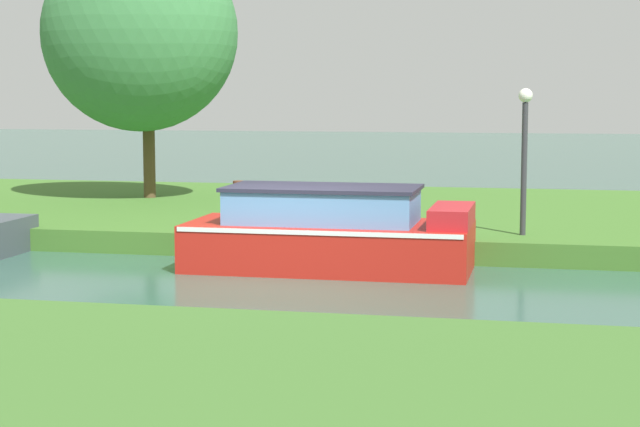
# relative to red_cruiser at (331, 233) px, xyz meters

# --- Properties ---
(ground_plane) EXTENTS (120.00, 120.00, 0.00)m
(ground_plane) POSITION_rel_red_cruiser_xyz_m (-0.62, -1.20, -0.59)
(ground_plane) COLOR #325A4B
(riverbank_far) EXTENTS (72.00, 10.00, 0.40)m
(riverbank_far) POSITION_rel_red_cruiser_xyz_m (-0.62, 5.80, -0.39)
(riverbank_far) COLOR #3E6D27
(riverbank_far) RESTS_ON ground_plane
(red_cruiser) EXTENTS (4.53, 1.97, 1.34)m
(red_cruiser) POSITION_rel_red_cruiser_xyz_m (0.00, 0.00, 0.00)
(red_cruiser) COLOR #B21F16
(red_cruiser) RESTS_ON ground_plane
(willow_tree_left) EXTENTS (4.50, 3.53, 5.95)m
(willow_tree_left) POSITION_rel_red_cruiser_xyz_m (-5.67, 6.18, 3.55)
(willow_tree_left) COLOR brown
(willow_tree_left) RESTS_ON riverbank_far
(lamp_post) EXTENTS (0.24, 0.24, 2.50)m
(lamp_post) POSITION_rel_red_cruiser_xyz_m (2.97, 1.84, 1.42)
(lamp_post) COLOR #333338
(lamp_post) RESTS_ON riverbank_far
(mooring_post_near) EXTENTS (0.19, 0.19, 0.89)m
(mooring_post_near) POSITION_rel_red_cruiser_xyz_m (-1.92, 1.28, 0.26)
(mooring_post_near) COLOR #553221
(mooring_post_near) RESTS_ON riverbank_far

